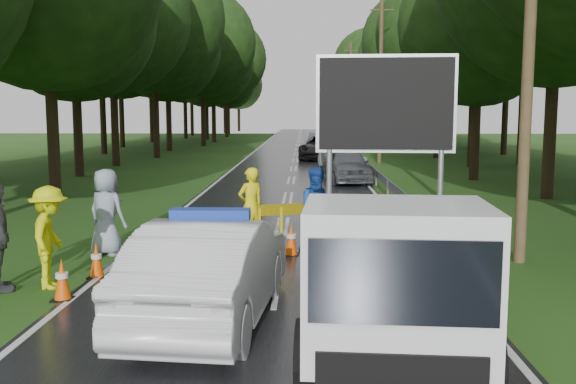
{
  "coord_description": "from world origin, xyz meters",
  "views": [
    {
      "loc": [
        0.61,
        -11.5,
        3.21
      ],
      "look_at": [
        0.22,
        3.53,
        1.3
      ],
      "focal_mm": 40.0,
      "sensor_mm": 36.0,
      "label": 1
    }
  ],
  "objects_px": {
    "queue_car_first": "(346,165)",
    "queue_car_fourth": "(319,142)",
    "civilian": "(318,209)",
    "queue_car_second": "(341,156)",
    "work_truck": "(389,273)",
    "queue_car_third": "(322,148)",
    "police_sedan": "(211,271)",
    "barrier": "(312,214)",
    "officer": "(251,205)"
  },
  "relations": [
    {
      "from": "work_truck",
      "to": "queue_car_first",
      "type": "height_order",
      "value": "work_truck"
    },
    {
      "from": "police_sedan",
      "to": "work_truck",
      "type": "bearing_deg",
      "value": 160.99
    },
    {
      "from": "queue_car_fourth",
      "to": "work_truck",
      "type": "bearing_deg",
      "value": -82.55
    },
    {
      "from": "officer",
      "to": "civilian",
      "type": "distance_m",
      "value": 1.84
    },
    {
      "from": "work_truck",
      "to": "barrier",
      "type": "xyz_separation_m",
      "value": [
        -0.93,
        6.39,
        -0.25
      ]
    },
    {
      "from": "civilian",
      "to": "queue_car_second",
      "type": "distance_m",
      "value": 20.41
    },
    {
      "from": "barrier",
      "to": "queue_car_second",
      "type": "distance_m",
      "value": 20.21
    },
    {
      "from": "barrier",
      "to": "queue_car_second",
      "type": "bearing_deg",
      "value": 66.17
    },
    {
      "from": "work_truck",
      "to": "queue_car_third",
      "type": "bearing_deg",
      "value": 93.52
    },
    {
      "from": "barrier",
      "to": "queue_car_fourth",
      "type": "xyz_separation_m",
      "value": [
        0.95,
        36.24,
        -0.1
      ]
    },
    {
      "from": "officer",
      "to": "queue_car_fourth",
      "type": "distance_m",
      "value": 35.67
    },
    {
      "from": "police_sedan",
      "to": "queue_car_third",
      "type": "xyz_separation_m",
      "value": [
        2.56,
        32.81,
        -0.01
      ]
    },
    {
      "from": "work_truck",
      "to": "civilian",
      "type": "distance_m",
      "value": 6.23
    },
    {
      "from": "queue_car_first",
      "to": "queue_car_fourth",
      "type": "distance_m",
      "value": 22.12
    },
    {
      "from": "police_sedan",
      "to": "queue_car_second",
      "type": "height_order",
      "value": "police_sedan"
    },
    {
      "from": "work_truck",
      "to": "police_sedan",
      "type": "bearing_deg",
      "value": 159.05
    },
    {
      "from": "police_sedan",
      "to": "queue_car_fourth",
      "type": "bearing_deg",
      "value": -88.02
    },
    {
      "from": "barrier",
      "to": "civilian",
      "type": "xyz_separation_m",
      "value": [
        0.13,
        -0.21,
        0.14
      ]
    },
    {
      "from": "queue_car_second",
      "to": "queue_car_fourth",
      "type": "height_order",
      "value": "queue_car_second"
    },
    {
      "from": "queue_car_first",
      "to": "queue_car_second",
      "type": "xyz_separation_m",
      "value": [
        0.1,
        6.0,
        0.01
      ]
    },
    {
      "from": "police_sedan",
      "to": "barrier",
      "type": "distance_m",
      "value": 5.47
    },
    {
      "from": "civilian",
      "to": "work_truck",
      "type": "bearing_deg",
      "value": -91.18
    },
    {
      "from": "officer",
      "to": "queue_car_second",
      "type": "distance_m",
      "value": 19.76
    },
    {
      "from": "queue_car_first",
      "to": "officer",
      "type": "bearing_deg",
      "value": -109.69
    },
    {
      "from": "queue_car_fourth",
      "to": "police_sedan",
      "type": "bearing_deg",
      "value": -86.04
    },
    {
      "from": "work_truck",
      "to": "queue_car_fourth",
      "type": "xyz_separation_m",
      "value": [
        0.02,
        42.62,
        -0.35
      ]
    },
    {
      "from": "officer",
      "to": "work_truck",
      "type": "bearing_deg",
      "value": 74.24
    },
    {
      "from": "police_sedan",
      "to": "civilian",
      "type": "relative_size",
      "value": 2.56
    },
    {
      "from": "civilian",
      "to": "queue_car_second",
      "type": "height_order",
      "value": "civilian"
    },
    {
      "from": "officer",
      "to": "queue_car_third",
      "type": "distance_m",
      "value": 27.04
    },
    {
      "from": "barrier",
      "to": "queue_car_third",
      "type": "height_order",
      "value": "queue_car_third"
    },
    {
      "from": "civilian",
      "to": "queue_car_second",
      "type": "relative_size",
      "value": 0.37
    },
    {
      "from": "work_truck",
      "to": "queue_car_second",
      "type": "relative_size",
      "value": 0.97
    },
    {
      "from": "queue_car_second",
      "to": "police_sedan",
      "type": "bearing_deg",
      "value": -103.21
    },
    {
      "from": "civilian",
      "to": "queue_car_first",
      "type": "height_order",
      "value": "civilian"
    },
    {
      "from": "work_truck",
      "to": "queue_car_first",
      "type": "distance_m",
      "value": 20.54
    },
    {
      "from": "police_sedan",
      "to": "queue_car_third",
      "type": "height_order",
      "value": "police_sedan"
    },
    {
      "from": "queue_car_third",
      "to": "civilian",
      "type": "bearing_deg",
      "value": -84.15
    },
    {
      "from": "police_sedan",
      "to": "civilian",
      "type": "distance_m",
      "value": 5.32
    },
    {
      "from": "work_truck",
      "to": "officer",
      "type": "distance_m",
      "value": 7.44
    },
    {
      "from": "police_sedan",
      "to": "work_truck",
      "type": "height_order",
      "value": "work_truck"
    },
    {
      "from": "queue_car_third",
      "to": "work_truck",
      "type": "bearing_deg",
      "value": -82.49
    },
    {
      "from": "police_sedan",
      "to": "queue_car_first",
      "type": "relative_size",
      "value": 1.11
    },
    {
      "from": "work_truck",
      "to": "queue_car_second",
      "type": "xyz_separation_m",
      "value": [
        0.87,
        26.52,
        -0.31
      ]
    },
    {
      "from": "police_sedan",
      "to": "queue_car_fourth",
      "type": "distance_m",
      "value": 41.55
    },
    {
      "from": "barrier",
      "to": "police_sedan",
      "type": "bearing_deg",
      "value": -125.73
    },
    {
      "from": "police_sedan",
      "to": "civilian",
      "type": "xyz_separation_m",
      "value": [
        1.73,
        5.03,
        0.17
      ]
    },
    {
      "from": "barrier",
      "to": "civilian",
      "type": "height_order",
      "value": "civilian"
    },
    {
      "from": "queue_car_third",
      "to": "queue_car_fourth",
      "type": "height_order",
      "value": "queue_car_third"
    },
    {
      "from": "work_truck",
      "to": "officer",
      "type": "relative_size",
      "value": 2.77
    }
  ]
}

